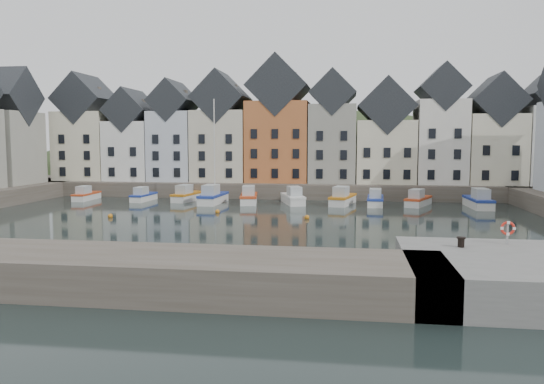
% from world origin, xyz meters
% --- Properties ---
extents(ground, '(260.00, 260.00, 0.00)m').
position_xyz_m(ground, '(0.00, 0.00, 0.00)').
color(ground, black).
rests_on(ground, ground).
extents(far_quay, '(90.00, 16.00, 2.00)m').
position_xyz_m(far_quay, '(0.00, 30.00, 1.00)').
color(far_quay, '#494238').
rests_on(far_quay, ground).
extents(hillside, '(153.60, 70.40, 64.00)m').
position_xyz_m(hillside, '(0.02, 56.00, -17.96)').
color(hillside, '#22371B').
rests_on(hillside, ground).
extents(far_terrace, '(72.37, 8.16, 17.78)m').
position_xyz_m(far_terrace, '(3.21, 28.00, 8.88)').
color(far_terrace, beige).
rests_on(far_terrace, far_quay).
extents(mooring_buoys, '(20.50, 5.50, 0.50)m').
position_xyz_m(mooring_buoys, '(-4.00, 5.33, 0.15)').
color(mooring_buoys, '#BE6E16').
rests_on(mooring_buoys, ground).
extents(boat_a, '(1.91, 5.56, 2.11)m').
position_xyz_m(boat_a, '(-24.41, 17.91, 0.63)').
color(boat_a, silver).
rests_on(boat_a, ground).
extents(boat_b, '(1.87, 5.47, 2.08)m').
position_xyz_m(boat_b, '(-16.46, 17.96, 0.62)').
color(boat_b, silver).
rests_on(boat_b, ground).
extents(boat_c, '(2.82, 6.44, 2.39)m').
position_xyz_m(boat_c, '(-10.79, 18.71, 0.71)').
color(boat_c, silver).
rests_on(boat_c, ground).
extents(boat_d, '(2.46, 7.03, 13.27)m').
position_xyz_m(boat_d, '(-6.72, 16.45, 0.86)').
color(boat_d, silver).
rests_on(boat_d, ground).
extents(boat_e, '(3.02, 6.74, 2.50)m').
position_xyz_m(boat_e, '(-2.29, 17.28, 0.74)').
color(boat_e, silver).
rests_on(boat_e, ground).
extents(boat_f, '(3.84, 6.68, 2.45)m').
position_xyz_m(boat_f, '(3.27, 17.56, 0.73)').
color(boat_f, silver).
rests_on(boat_f, ground).
extents(boat_g, '(3.45, 6.91, 2.54)m').
position_xyz_m(boat_g, '(9.36, 17.52, 0.76)').
color(boat_g, silver).
rests_on(boat_g, ground).
extents(boat_h, '(2.21, 6.14, 2.32)m').
position_xyz_m(boat_h, '(13.34, 17.25, 0.69)').
color(boat_h, silver).
rests_on(boat_h, ground).
extents(boat_i, '(3.99, 6.19, 2.28)m').
position_xyz_m(boat_i, '(18.43, 17.72, 0.68)').
color(boat_i, silver).
rests_on(boat_i, ground).
extents(boat_j, '(2.32, 6.83, 2.60)m').
position_xyz_m(boat_j, '(25.18, 16.62, 0.77)').
color(boat_j, silver).
rests_on(boat_j, ground).
extents(mooring_bollard, '(0.48, 0.48, 0.56)m').
position_xyz_m(mooring_bollard, '(16.27, -17.88, 2.31)').
color(mooring_bollard, black).
rests_on(mooring_bollard, near_quay).
extents(life_ring_post, '(0.80, 0.17, 1.30)m').
position_xyz_m(life_ring_post, '(19.05, -16.54, 2.86)').
color(life_ring_post, gray).
rests_on(life_ring_post, near_quay).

